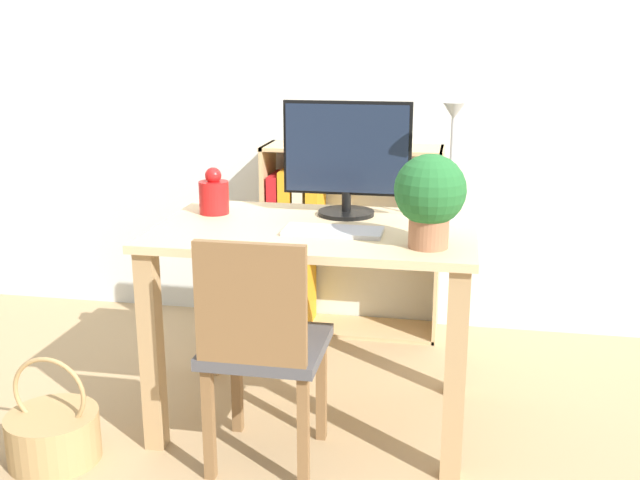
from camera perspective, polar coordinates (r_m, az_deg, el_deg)
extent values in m
plane|color=tan|center=(3.04, -0.36, -13.34)|extent=(10.00, 10.00, 0.00)
cube|color=silver|center=(3.77, 2.91, 12.90)|extent=(8.00, 0.05, 2.60)
cube|color=#D8BC8C|center=(2.76, -0.38, 0.72)|extent=(1.17, 0.74, 0.03)
cube|color=tan|center=(2.75, -12.71, -8.30)|extent=(0.07, 0.07, 0.75)
cube|color=tan|center=(2.55, 10.24, -10.16)|extent=(0.07, 0.07, 0.75)
cube|color=tan|center=(3.30, -8.44, -4.04)|extent=(0.07, 0.07, 0.75)
cube|color=tan|center=(3.13, 10.39, -5.21)|extent=(0.07, 0.07, 0.75)
cylinder|color=black|center=(2.94, 2.01, 2.08)|extent=(0.22, 0.22, 0.02)
cylinder|color=black|center=(2.93, 2.02, 2.97)|extent=(0.04, 0.04, 0.08)
cube|color=black|center=(2.90, 2.08, 7.00)|extent=(0.50, 0.02, 0.36)
cube|color=#192338|center=(2.89, 2.06, 6.98)|extent=(0.47, 0.03, 0.34)
cube|color=#B2B2B7|center=(2.66, 1.01, 0.67)|extent=(0.35, 0.15, 0.02)
cylinder|color=red|center=(2.98, -8.08, 3.23)|extent=(0.12, 0.12, 0.13)
sphere|color=red|center=(2.96, -8.14, 4.88)|extent=(0.06, 0.06, 0.06)
cylinder|color=#B7B7BC|center=(2.87, 9.79, 1.57)|extent=(0.10, 0.10, 0.02)
cylinder|color=#B7B7BC|center=(2.82, 10.00, 5.96)|extent=(0.02, 0.02, 0.43)
cylinder|color=#B7B7BC|center=(2.75, 10.19, 10.17)|extent=(0.01, 0.10, 0.01)
cone|color=#B7B7BC|center=(2.70, 10.15, 9.65)|extent=(0.08, 0.08, 0.06)
cylinder|color=#9E6647|center=(2.50, 8.26, 0.55)|extent=(0.13, 0.13, 0.10)
sphere|color=#23662D|center=(2.47, 8.39, 3.79)|extent=(0.24, 0.24, 0.24)
cube|color=#4C4C51|center=(2.60, -4.09, -8.06)|extent=(0.40, 0.40, 0.04)
cube|color=brown|center=(2.36, -5.33, -4.90)|extent=(0.36, 0.03, 0.40)
cube|color=brown|center=(2.61, -8.47, -13.66)|extent=(0.04, 0.04, 0.41)
cube|color=brown|center=(2.53, -1.28, -14.46)|extent=(0.04, 0.04, 0.41)
cube|color=brown|center=(2.88, -6.36, -10.63)|extent=(0.04, 0.04, 0.41)
cube|color=brown|center=(2.81, 0.11, -11.23)|extent=(0.04, 0.04, 0.41)
cube|color=tan|center=(3.81, -3.90, 0.27)|extent=(0.02, 0.28, 0.94)
cube|color=tan|center=(3.69, 8.99, -0.37)|extent=(0.02, 0.28, 0.94)
cube|color=tan|center=(3.88, 2.37, -6.65)|extent=(0.87, 0.28, 0.02)
cube|color=tan|center=(3.63, 2.53, 7.01)|extent=(0.87, 0.28, 0.02)
cube|color=tan|center=(3.73, 2.44, -0.04)|extent=(0.83, 0.28, 0.02)
cube|color=#2D7F38|center=(3.88, -3.28, -3.58)|extent=(0.04, 0.24, 0.37)
cube|color=orange|center=(3.86, -2.40, -3.42)|extent=(0.05, 0.24, 0.40)
cube|color=black|center=(3.86, -1.68, -3.82)|extent=(0.04, 0.24, 0.35)
cube|color=orange|center=(3.85, -0.93, -3.88)|extent=(0.04, 0.24, 0.35)
cube|color=red|center=(3.76, -3.30, 2.70)|extent=(0.05, 0.24, 0.32)
cube|color=orange|center=(3.74, -2.38, 2.86)|extent=(0.06, 0.24, 0.34)
cube|color=beige|center=(3.72, -1.38, 3.05)|extent=(0.05, 0.24, 0.37)
cube|color=orange|center=(3.71, -0.33, 3.18)|extent=(0.06, 0.24, 0.40)
cylinder|color=tan|center=(2.90, -19.63, -13.93)|extent=(0.32, 0.32, 0.18)
torus|color=tan|center=(2.82, -19.94, -10.93)|extent=(0.27, 0.02, 0.27)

